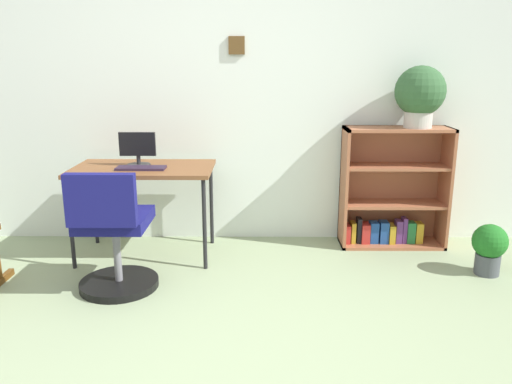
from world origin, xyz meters
The scene contains 8 objects.
wall_back centered at (0.00, 2.15, 1.28)m, with size 5.20×0.12×2.56m.
desk centered at (-0.54, 1.68, 0.65)m, with size 1.04×0.62×0.70m.
monitor centered at (-0.58, 1.72, 0.83)m, with size 0.27×0.17×0.26m.
keyboard centered at (-0.53, 1.59, 0.71)m, with size 0.36×0.14×0.02m, color #2A1D30.
office_chair centered at (-0.60, 1.03, 0.36)m, with size 0.52×0.55×0.84m.
bookshelf_low centered at (1.42, 1.96, 0.43)m, with size 0.84×0.30×0.97m.
potted_plant_on_shelf centered at (1.57, 1.90, 1.23)m, with size 0.38×0.38×0.47m.
potted_plant_floor centered at (1.96, 1.33, 0.21)m, with size 0.24×0.24×0.37m.
Camera 1 is at (0.34, -2.03, 1.47)m, focal length 35.39 mm.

